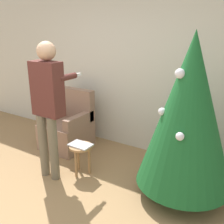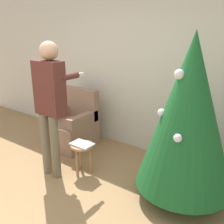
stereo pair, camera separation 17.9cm
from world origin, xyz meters
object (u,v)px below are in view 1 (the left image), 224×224
(side_stool, at_px, (81,151))
(armchair, at_px, (68,128))
(person_standing, at_px, (48,99))
(christmas_tree, at_px, (189,112))

(side_stool, bearing_deg, armchair, 142.01)
(person_standing, bearing_deg, armchair, 118.01)
(christmas_tree, relative_size, armchair, 2.03)
(armchair, distance_m, person_standing, 1.20)
(christmas_tree, bearing_deg, person_standing, -163.17)
(christmas_tree, bearing_deg, armchair, 171.48)
(armchair, xyz_separation_m, person_standing, (0.43, -0.82, 0.76))
(armchair, xyz_separation_m, side_stool, (0.75, -0.58, 0.01))
(armchair, bearing_deg, side_stool, -37.99)
(person_standing, relative_size, side_stool, 4.24)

